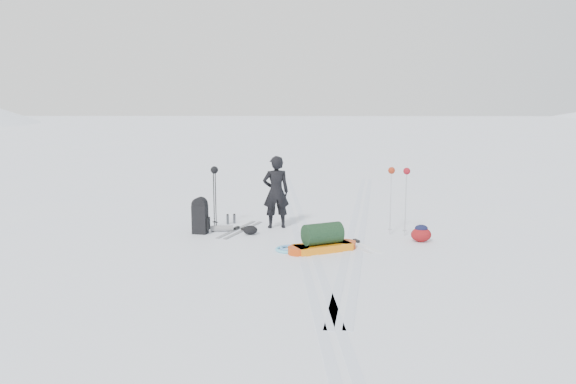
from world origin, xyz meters
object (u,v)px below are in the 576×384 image
pulk_sled (323,240)px  ski_poles_black (214,177)px  skier (276,192)px  expedition_rucksack (203,217)px

pulk_sled → ski_poles_black: (-2.39, 2.09, 0.94)m
skier → expedition_rucksack: (-1.57, -0.60, -0.45)m
skier → pulk_sled: size_ratio=1.13×
skier → pulk_sled: skier is taller
skier → ski_poles_black: bearing=-15.1°
pulk_sled → skier: bearing=89.9°
pulk_sled → expedition_rucksack: 2.92m
pulk_sled → expedition_rucksack: expedition_rucksack is taller
pulk_sled → expedition_rucksack: size_ratio=1.68×
skier → expedition_rucksack: skier is taller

